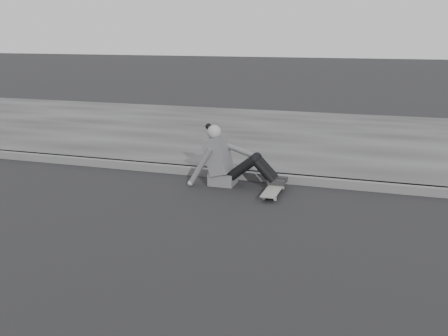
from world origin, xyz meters
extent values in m
plane|color=black|center=(0.00, 0.00, 0.00)|extent=(80.00, 80.00, 0.00)
cube|color=#545454|center=(0.00, 2.58, 0.06)|extent=(24.00, 0.16, 0.12)
cube|color=#3B3B3B|center=(0.00, 5.60, 0.06)|extent=(24.00, 6.00, 0.12)
cylinder|color=#A5A5A0|center=(-1.03, 1.72, 0.03)|extent=(0.03, 0.05, 0.05)
cylinder|color=#A5A5A0|center=(-0.88, 1.72, 0.03)|extent=(0.03, 0.05, 0.05)
cylinder|color=#A5A5A0|center=(-1.03, 2.24, 0.03)|extent=(0.03, 0.05, 0.05)
cylinder|color=#A5A5A0|center=(-0.88, 2.24, 0.03)|extent=(0.03, 0.05, 0.05)
cube|color=#2B2B2D|center=(-0.96, 1.72, 0.06)|extent=(0.16, 0.04, 0.03)
cube|color=#2B2B2D|center=(-0.96, 2.24, 0.06)|extent=(0.16, 0.04, 0.03)
cube|color=slate|center=(-0.96, 1.98, 0.08)|extent=(0.20, 0.78, 0.02)
cube|color=#505053|center=(-1.76, 2.23, 0.09)|extent=(0.36, 0.34, 0.18)
cube|color=#505053|center=(-1.83, 2.23, 0.43)|extent=(0.37, 0.40, 0.57)
cube|color=#505053|center=(-1.96, 2.23, 0.55)|extent=(0.14, 0.30, 0.20)
cylinder|color=gray|center=(-1.88, 2.23, 0.67)|extent=(0.09, 0.09, 0.08)
sphere|color=gray|center=(-1.89, 2.23, 0.76)|extent=(0.20, 0.20, 0.20)
sphere|color=black|center=(-1.98, 2.25, 0.83)|extent=(0.09, 0.09, 0.09)
cylinder|color=black|center=(-1.44, 2.14, 0.28)|extent=(0.43, 0.13, 0.39)
cylinder|color=black|center=(-1.44, 2.32, 0.28)|extent=(0.43, 0.13, 0.39)
cylinder|color=black|center=(-1.14, 2.14, 0.28)|extent=(0.35, 0.11, 0.36)
cylinder|color=black|center=(-1.14, 2.32, 0.28)|extent=(0.35, 0.11, 0.36)
sphere|color=black|center=(-1.28, 2.14, 0.42)|extent=(0.13, 0.13, 0.13)
sphere|color=black|center=(-1.28, 2.32, 0.42)|extent=(0.13, 0.13, 0.13)
cube|color=black|center=(-0.96, 2.14, 0.12)|extent=(0.24, 0.08, 0.07)
cube|color=black|center=(-0.96, 2.32, 0.12)|extent=(0.24, 0.08, 0.07)
cylinder|color=#505053|center=(-2.03, 2.02, 0.29)|extent=(0.38, 0.08, 0.58)
sphere|color=gray|center=(-2.18, 2.01, 0.04)|extent=(0.08, 0.08, 0.08)
cylinder|color=#505053|center=(-1.59, 2.39, 0.49)|extent=(0.48, 0.08, 0.21)
camera|label=1|loc=(0.33, -4.35, 2.12)|focal=40.00mm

